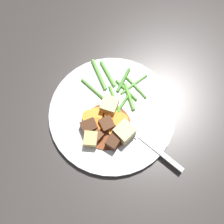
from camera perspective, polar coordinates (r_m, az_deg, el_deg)
The scene contains 27 objects.
ground_plane at distance 0.62m, azimuth -0.00°, elevation -0.49°, with size 3.00×3.00×0.00m, color #383330.
dinner_plate at distance 0.61m, azimuth -0.00°, elevation -0.25°, with size 0.28×0.28×0.01m, color white.
stew_sauce at distance 0.59m, azimuth -1.43°, elevation -2.90°, with size 0.11×0.11×0.00m, color brown.
carrot_slice_0 at distance 0.60m, azimuth -4.77°, elevation -1.10°, with size 0.03×0.03×0.01m, color orange.
carrot_slice_1 at distance 0.59m, azimuth -3.08°, elevation -2.65°, with size 0.03×0.03×0.01m, color orange.
carrot_slice_2 at distance 0.59m, azimuth 1.82°, elevation -1.82°, with size 0.03×0.03×0.01m, color orange.
carrot_slice_3 at distance 0.60m, azimuth -3.40°, elevation -0.54°, with size 0.03×0.03×0.01m, color orange.
carrot_slice_4 at distance 0.59m, azimuth 0.66°, elevation -3.92°, with size 0.03×0.03×0.01m, color orange.
carrot_slice_5 at distance 0.60m, azimuth -0.51°, elevation -0.44°, with size 0.03×0.03×0.01m, color orange.
potato_chunk_0 at distance 0.58m, azimuth -4.52°, elevation -5.77°, with size 0.03×0.03×0.02m, color #DBBC6B.
potato_chunk_1 at distance 0.60m, azimuth -0.53°, elevation 1.39°, with size 0.03×0.04×0.03m, color #EAD68C.
potato_chunk_2 at distance 0.57m, azimuth 2.65°, elevation -4.25°, with size 0.04×0.04×0.03m, color #EAD68C.
meat_chunk_0 at distance 0.58m, azimuth -4.89°, elevation -3.09°, with size 0.03×0.03×0.02m, color #4C2B19.
meat_chunk_1 at distance 0.58m, azimuth -3.11°, elevation -5.15°, with size 0.02×0.02×0.02m, color brown.
meat_chunk_2 at distance 0.58m, azimuth -1.24°, elevation -2.60°, with size 0.03×0.03×0.02m, color #56331E.
meat_chunk_3 at distance 0.57m, azimuth 0.32°, elevation -6.26°, with size 0.02×0.03×0.03m, color #4C2B19.
green_bean_0 at distance 0.61m, azimuth 2.07°, elevation 1.43°, with size 0.01×0.01×0.06m, color #4C8E33.
green_bean_1 at distance 0.63m, azimuth -3.92°, elevation 4.71°, with size 0.01×0.01×0.08m, color #599E38.
green_bean_2 at distance 0.63m, azimuth 4.69°, elevation 5.89°, with size 0.01×0.01×0.08m, color #66AD42.
green_bean_3 at distance 0.63m, azimuth 5.10°, elevation 5.30°, with size 0.01×0.01×0.07m, color #66AD42.
green_bean_4 at distance 0.64m, azimuth 2.26°, elevation 6.85°, with size 0.01×0.01×0.07m, color #4C8E33.
green_bean_5 at distance 0.64m, azimuth -0.90°, elevation 8.10°, with size 0.01×0.01×0.07m, color #66AD42.
green_bean_6 at distance 0.62m, azimuth 3.68°, elevation 3.28°, with size 0.01×0.01×0.07m, color #66AD42.
green_bean_7 at distance 0.63m, azimuth 3.07°, elevation 4.66°, with size 0.01×0.01×0.07m, color #599E38.
green_bean_8 at distance 0.61m, azimuth 0.49°, elevation 2.33°, with size 0.01×0.01×0.08m, color #599E38.
green_bean_9 at distance 0.64m, azimuth -2.79°, elevation 7.95°, with size 0.01×0.01×0.08m, color #66AD42.
fork at distance 0.59m, azimuth 7.47°, elevation -6.31°, with size 0.08×0.17×0.00m.
Camera 1 is at (0.21, 0.07, 0.58)m, focal length 43.25 mm.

